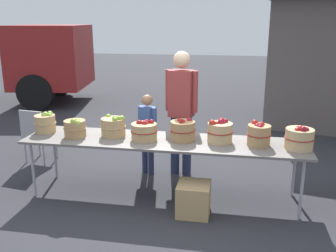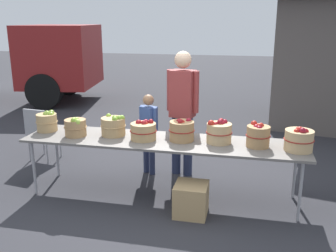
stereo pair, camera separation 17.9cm
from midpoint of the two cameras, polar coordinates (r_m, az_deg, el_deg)
ground_plane at (r=4.97m, az=-1.68°, el=-10.41°), size 40.00×40.00×0.00m
market_table at (r=4.70m, az=-1.75°, el=-2.53°), size 3.50×0.76×0.75m
apple_basket_green_0 at (r=5.28m, az=-18.93°, el=0.49°), size 0.29×0.29×0.28m
apple_basket_green_1 at (r=4.95m, az=-14.84°, el=-0.30°), size 0.29×0.29×0.26m
apple_basket_green_2 at (r=4.89m, az=-9.25°, el=-0.07°), size 0.33×0.33×0.28m
apple_basket_red_0 at (r=4.70m, az=-4.71°, el=-0.74°), size 0.34×0.34×0.25m
apple_basket_red_1 at (r=4.65m, az=1.12°, el=-0.65°), size 0.32×0.32×0.29m
apple_basket_red_2 at (r=4.62m, az=6.72°, el=-0.84°), size 0.32×0.32×0.29m
apple_basket_red_3 at (r=4.57m, az=12.44°, el=-1.24°), size 0.29×0.29×0.29m
apple_basket_red_4 at (r=4.57m, az=18.12°, el=-1.76°), size 0.34×0.34×0.29m
vendor_adult at (r=5.32m, az=1.06°, el=3.34°), size 0.46×0.29×1.78m
child_customer at (r=5.42m, az=-4.05°, el=-0.31°), size 0.28×0.24×1.18m
folding_chair at (r=6.28m, az=-19.95°, el=-0.75°), size 0.45×0.45×0.86m
produce_crate at (r=4.47m, az=2.70°, el=-10.92°), size 0.38×0.38×0.38m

